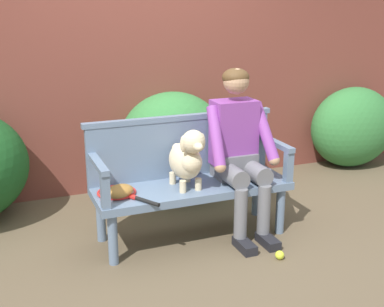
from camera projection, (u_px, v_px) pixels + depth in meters
ground_plane at (192, 236)px, 4.06m from camera, size 40.00×40.00×0.00m
brick_garden_fence at (139, 83)px, 5.01m from camera, size 8.00×0.30×2.04m
hedge_bush_far_right at (173, 143)px, 4.90m from camera, size 1.04×0.99×0.98m
hedge_bush_mid_right at (353, 127)px, 5.67m from camera, size 1.00×0.69×0.90m
hedge_bush_far_left at (227, 150)px, 5.21m from camera, size 0.73×0.57×0.66m
garden_bench at (192, 192)px, 3.95m from camera, size 1.52×0.52×0.44m
bench_backrest at (181, 145)px, 4.06m from camera, size 1.56×0.06×0.50m
bench_armrest_left_end at (101, 175)px, 3.54m from camera, size 0.06×0.52×0.28m
bench_armrest_right_end at (280, 152)px, 4.05m from camera, size 0.06×0.52×0.28m
person_seated at (238, 146)px, 3.98m from camera, size 0.56×0.66×1.31m
dog_on_bench at (187, 158)px, 3.78m from camera, size 0.24×0.49×0.48m
tennis_racket at (119, 193)px, 3.73m from camera, size 0.42×0.56×0.03m
baseball_glove at (120, 191)px, 3.67m from camera, size 0.27×0.25×0.09m
tennis_ball at (280, 255)px, 3.69m from camera, size 0.07×0.07×0.07m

